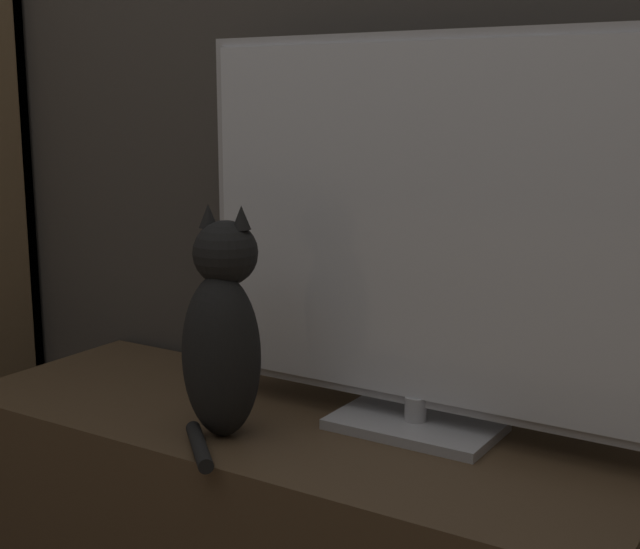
% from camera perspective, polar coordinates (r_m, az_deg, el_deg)
% --- Properties ---
extents(wall_back, '(4.80, 0.05, 2.60)m').
position_cam_1_polar(wall_back, '(1.97, 2.85, 14.54)').
color(wall_back, '#47423D').
rests_on(wall_back, ground_plane).
extents(tv_stand, '(1.44, 0.52, 0.55)m').
position_cam_1_polar(tv_stand, '(1.94, -2.11, -16.92)').
color(tv_stand, brown).
rests_on(tv_stand, ground_plane).
extents(tv, '(0.95, 0.19, 0.76)m').
position_cam_1_polar(tv, '(1.69, 6.44, 2.43)').
color(tv, '#B7B7BC').
rests_on(tv, tv_stand).
extents(cat, '(0.19, 0.27, 0.44)m').
position_cam_1_polar(cat, '(1.70, -6.24, -3.87)').
color(cat, black).
rests_on(cat, tv_stand).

